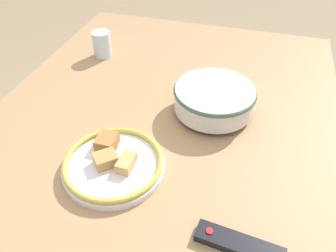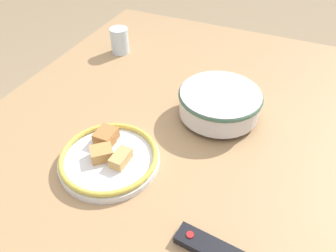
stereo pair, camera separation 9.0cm
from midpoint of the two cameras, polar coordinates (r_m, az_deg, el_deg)
ground_plane at (r=1.59m, az=1.28°, el=-20.49°), size 8.00×8.00×0.00m
dining_table at (r=1.04m, az=1.84°, el=-2.27°), size 1.42×1.06×0.76m
noodle_bowl at (r=0.99m, az=11.56°, el=3.91°), size 0.25×0.25×0.09m
food_plate at (r=0.86m, az=-7.29°, el=-5.56°), size 0.26×0.26×0.05m
tv_remote at (r=0.73m, az=12.52°, el=-20.85°), size 0.06×0.19×0.02m
drinking_glass at (r=1.33m, az=-6.44°, el=14.50°), size 0.07×0.07×0.10m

